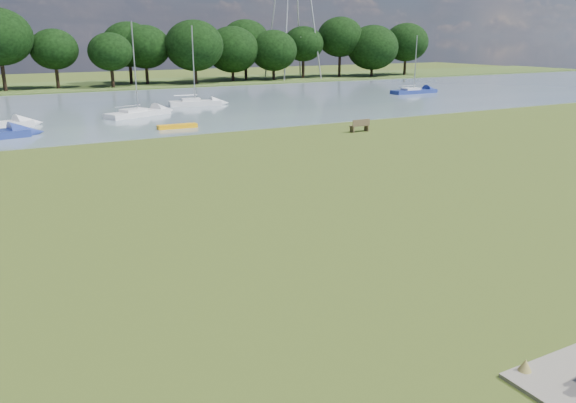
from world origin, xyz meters
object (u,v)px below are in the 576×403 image
riverbank_bench (360,126)px  sailboat_2 (195,101)px  kayak (177,126)px  sailboat_6 (137,111)px  sailboat_3 (413,90)px

riverbank_bench → sailboat_2: (-5.77, 23.20, 0.03)m
riverbank_bench → sailboat_2: bearing=102.5°
kayak → sailboat_6: bearing=97.7°
riverbank_bench → kayak: bearing=144.0°
riverbank_bench → sailboat_3: size_ratio=0.23×
riverbank_bench → kayak: 15.13m
riverbank_bench → kayak: size_ratio=0.51×
kayak → riverbank_bench: bearing=-33.4°
sailboat_3 → riverbank_bench: bearing=-138.2°
kayak → sailboat_2: (6.69, 14.63, 0.34)m
riverbank_bench → sailboat_3: (24.69, 22.28, -0.03)m
riverbank_bench → sailboat_6: sailboat_6 is taller
riverbank_bench → sailboat_6: (-13.51, 17.59, -0.02)m
kayak → sailboat_2: sailboat_2 is taller
kayak → sailboat_2: size_ratio=0.39×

